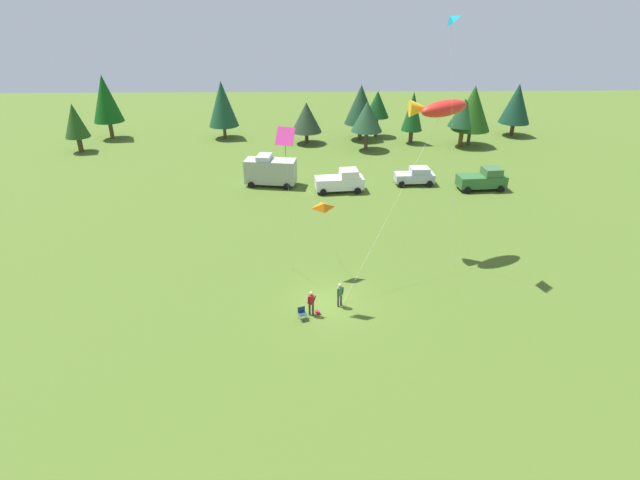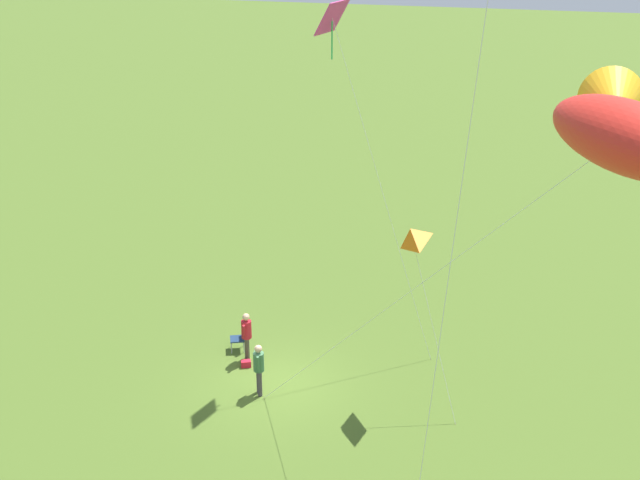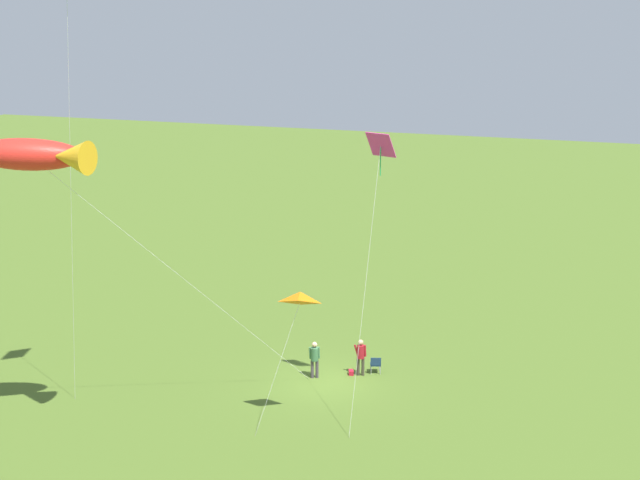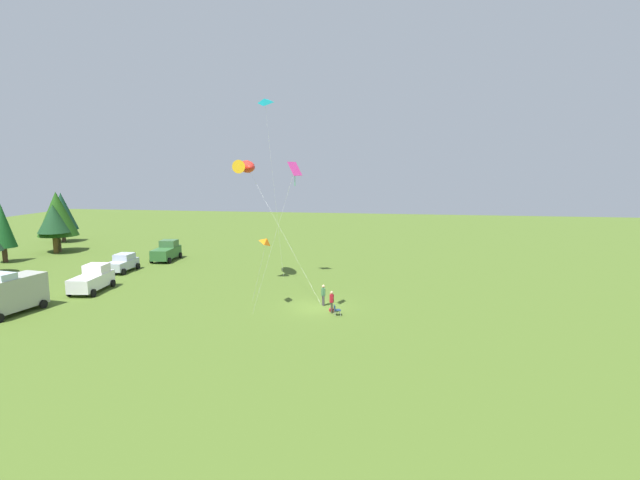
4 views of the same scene
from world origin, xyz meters
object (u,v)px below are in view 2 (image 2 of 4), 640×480
object	(u,v)px
kite_diamond_rainbow	(334,26)
backpack_on_grass	(246,364)
folding_chair	(240,337)
person_spectator	(246,333)
kite_large_fish	(621,129)
kite_delta_orange	(410,236)
person_kite_flyer	(259,366)

from	to	relation	value
kite_diamond_rainbow	backpack_on_grass	bearing A→B (deg)	-53.29
folding_chair	person_spectator	xyz separation A→B (m)	(0.60, 0.43, 0.53)
folding_chair	kite_diamond_rainbow	bearing A→B (deg)	176.57
kite_large_fish	person_spectator	bearing A→B (deg)	-134.18
kite_delta_orange	kite_diamond_rainbow	distance (m)	6.60
kite_large_fish	kite_diamond_rainbow	distance (m)	13.02
folding_chair	kite_diamond_rainbow	xyz separation A→B (m)	(-0.86, 3.03, 10.39)
backpack_on_grass	kite_delta_orange	bearing A→B (deg)	84.36
folding_chair	kite_delta_orange	world-z (taller)	kite_delta_orange
person_spectator	folding_chair	bearing A→B (deg)	-67.19
person_kite_flyer	kite_diamond_rainbow	distance (m)	10.55
person_kite_flyer	person_spectator	distance (m)	2.13
kite_large_fish	kite_diamond_rainbow	size ratio (longest dim) A/B	1.03
person_kite_flyer	backpack_on_grass	bearing A→B (deg)	-85.12
person_spectator	person_kite_flyer	bearing A→B (deg)	104.09
folding_chair	kite_large_fish	bearing A→B (deg)	116.00
person_spectator	backpack_on_grass	bearing A→B (deg)	88.07
person_spectator	backpack_on_grass	xyz separation A→B (m)	(0.42, 0.08, -0.91)
folding_chair	kite_delta_orange	size ratio (longest dim) A/B	0.14
kite_large_fish	backpack_on_grass	bearing A→B (deg)	-133.10
person_kite_flyer	folding_chair	world-z (taller)	person_kite_flyer
person_spectator	backpack_on_grass	size ratio (longest dim) A/B	5.44
person_spectator	kite_diamond_rainbow	world-z (taller)	kite_diamond_rainbow
kite_diamond_rainbow	person_spectator	bearing A→B (deg)	-60.74
person_kite_flyer	backpack_on_grass	size ratio (longest dim) A/B	5.44
backpack_on_grass	kite_diamond_rainbow	world-z (taller)	kite_diamond_rainbow
kite_large_fish	kite_diamond_rainbow	xyz separation A→B (m)	(-10.90, -7.10, -0.37)
person_spectator	kite_diamond_rainbow	distance (m)	10.30
kite_delta_orange	kite_diamond_rainbow	bearing A→B (deg)	-131.16
backpack_on_grass	kite_diamond_rainbow	xyz separation A→B (m)	(-1.89, 2.53, 10.77)
backpack_on_grass	person_kite_flyer	bearing A→B (deg)	30.62
backpack_on_grass	kite_delta_orange	distance (m)	7.48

